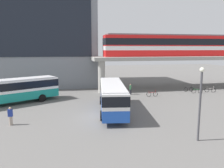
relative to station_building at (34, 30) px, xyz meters
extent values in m
plane|color=#605E5B|center=(9.19, -14.22, -10.52)|extent=(120.00, 120.00, 0.00)
cube|color=slate|center=(0.00, 0.03, 0.00)|extent=(22.80, 14.46, 21.04)
cube|color=black|center=(0.00, -7.26, 1.05)|extent=(20.52, 0.10, 11.78)
cube|color=#9E9B93|center=(25.61, -8.96, -5.14)|extent=(30.99, 6.45, 0.60)
cylinder|color=#9E9B93|center=(11.32, -11.39, -7.98)|extent=(1.10, 1.10, 5.09)
cylinder|color=#9E9B93|center=(11.32, -6.54, -7.98)|extent=(1.10, 1.10, 5.09)
cube|color=red|center=(23.71, -8.96, -3.04)|extent=(23.05, 2.90, 3.60)
cube|color=silver|center=(23.71, -8.96, -3.40)|extent=(23.11, 2.96, 0.70)
cube|color=black|center=(23.71, -8.96, -2.32)|extent=(23.11, 2.96, 1.10)
cube|color=slate|center=(23.71, -8.96, -1.12)|extent=(22.13, 2.61, 0.24)
cube|color=#1E4CB2|center=(10.80, -22.45, -9.47)|extent=(4.04, 11.24, 1.10)
cube|color=silver|center=(10.80, -22.45, -8.17)|extent=(4.04, 11.24, 1.50)
cube|color=black|center=(10.80, -22.45, -8.10)|extent=(4.09, 11.29, 0.96)
cube|color=silver|center=(10.80, -22.45, -7.36)|extent=(3.84, 10.68, 0.12)
cylinder|color=black|center=(10.06, -18.79, -10.02)|extent=(0.42, 1.03, 1.00)
cylinder|color=black|center=(12.54, -19.15, -10.02)|extent=(0.42, 1.03, 1.00)
cylinder|color=black|center=(9.12, -25.32, -10.02)|extent=(0.42, 1.03, 1.00)
cylinder|color=black|center=(11.60, -25.68, -10.02)|extent=(0.42, 1.03, 1.00)
cube|color=teal|center=(-0.75, -16.25, -9.47)|extent=(10.87, 7.43, 1.10)
cube|color=white|center=(-0.75, -16.25, -8.17)|extent=(10.87, 7.43, 1.50)
cube|color=black|center=(-0.75, -16.25, -8.10)|extent=(10.92, 7.48, 0.96)
cube|color=silver|center=(-0.75, -16.25, -7.36)|extent=(10.32, 7.06, 0.12)
cylinder|color=black|center=(2.55, -15.88, -10.02)|extent=(1.01, 0.72, 1.00)
cylinder|color=black|center=(1.36, -13.68, -10.02)|extent=(1.01, 0.72, 1.00)
torus|color=black|center=(26.18, -13.18, -10.18)|extent=(0.74, 0.11, 0.74)
torus|color=black|center=(25.13, -13.25, -10.18)|extent=(0.74, 0.11, 0.74)
cylinder|color=black|center=(25.66, -13.21, -9.90)|extent=(1.05, 0.12, 0.05)
cylinder|color=black|center=(25.13, -13.25, -9.88)|extent=(0.04, 0.04, 0.55)
cylinder|color=black|center=(26.18, -13.18, -9.83)|extent=(0.04, 0.04, 0.65)
torus|color=black|center=(18.79, -15.67, -10.18)|extent=(0.74, 0.08, 0.74)
torus|color=black|center=(17.74, -15.69, -10.18)|extent=(0.74, 0.08, 0.74)
cylinder|color=#B21E1E|center=(18.27, -15.68, -9.90)|extent=(1.05, 0.07, 0.05)
cylinder|color=#B21E1E|center=(17.74, -15.69, -9.88)|extent=(0.04, 0.04, 0.55)
cylinder|color=#B21E1E|center=(18.79, -15.67, -9.83)|extent=(0.04, 0.04, 0.65)
torus|color=black|center=(29.31, -14.61, -10.18)|extent=(0.73, 0.27, 0.74)
torus|color=black|center=(28.31, -14.31, -10.18)|extent=(0.73, 0.27, 0.74)
cylinder|color=silver|center=(28.81, -14.46, -9.90)|extent=(1.02, 0.35, 0.05)
cylinder|color=silver|center=(28.31, -14.31, -9.88)|extent=(0.04, 0.04, 0.55)
cylinder|color=silver|center=(29.31, -14.61, -9.83)|extent=(0.04, 0.04, 0.65)
torus|color=black|center=(26.76, -14.90, -10.18)|extent=(0.73, 0.22, 0.74)
torus|color=black|center=(25.73, -14.67, -10.18)|extent=(0.73, 0.22, 0.74)
cylinder|color=#1E7F33|center=(26.24, -14.79, -9.90)|extent=(1.03, 0.28, 0.05)
cylinder|color=#1E7F33|center=(25.73, -14.67, -9.88)|extent=(0.04, 0.04, 0.55)
cylinder|color=#1E7F33|center=(26.76, -14.90, -9.83)|extent=(0.04, 0.04, 0.65)
cylinder|color=gray|center=(0.59, -24.98, -10.10)|extent=(0.32, 0.32, 0.84)
cube|color=navy|center=(0.59, -24.98, -9.35)|extent=(0.41, 0.28, 0.66)
sphere|color=tan|center=(0.59, -24.98, -8.91)|extent=(0.23, 0.23, 0.23)
cylinder|color=#26262D|center=(15.50, -13.59, -10.12)|extent=(0.32, 0.32, 0.81)
cube|color=#33663F|center=(15.50, -13.59, -9.40)|extent=(0.41, 0.47, 0.64)
sphere|color=tan|center=(15.50, -13.59, -8.97)|extent=(0.22, 0.22, 0.22)
cylinder|color=#3F3F44|center=(15.69, -31.72, -7.83)|extent=(0.16, 0.16, 5.38)
sphere|color=silver|center=(15.69, -31.72, -4.99)|extent=(0.36, 0.36, 0.36)
camera|label=1|loc=(5.81, -46.63, -3.42)|focal=36.04mm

